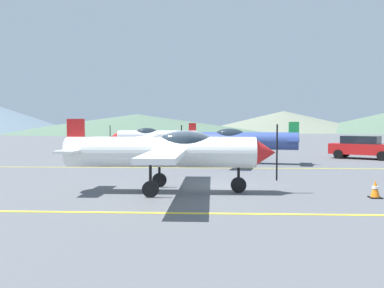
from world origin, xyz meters
The scene contains 10 objects.
ground_plane centered at (0.00, 0.00, 0.00)m, with size 400.00×400.00×0.00m, color #54565B.
apron_line_near centered at (0.00, -3.97, 0.01)m, with size 80.00×0.16×0.01m, color yellow.
apron_line_far centered at (0.00, 7.29, 0.01)m, with size 80.00×0.16×0.01m, color yellow.
airplane_near centered at (-0.77, -0.65, 1.44)m, with size 7.39×8.53×2.57m.
airplane_mid centered at (2.46, 10.20, 1.44)m, with size 7.51×8.55×2.57m.
airplane_far centered at (-4.11, 18.64, 1.44)m, with size 7.41×8.55×2.57m.
car_sedan centered at (11.38, 13.90, 0.84)m, with size 4.57×3.90×1.62m.
traffic_cone_front centered at (5.97, -1.47, 0.29)m, with size 0.36×0.36×0.59m.
hill_centerleft centered at (-24.10, 117.71, 3.16)m, with size 89.91×89.91×6.33m, color #4C6651.
hill_centerright centered at (29.11, 139.85, 4.06)m, with size 69.48×69.48×8.13m, color slate.
Camera 1 is at (0.68, -14.22, 2.31)m, focal length 36.71 mm.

